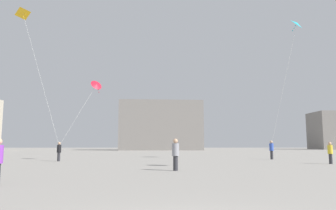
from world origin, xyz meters
name	(u,v)px	position (x,y,z in m)	size (l,w,h in m)	color
person_in_black	(59,151)	(-9.30, 22.88, 0.89)	(0.35, 0.35, 1.63)	#2D2D33
person_in_yellow	(330,152)	(11.89, 18.76, 0.88)	(0.35, 0.35, 1.61)	#2D2D33
person_in_grey	(176,153)	(0.26, 12.90, 0.95)	(0.38, 0.38, 1.73)	#2D2D33
person_in_blue	(271,149)	(10.07, 26.12, 0.98)	(0.39, 0.39, 1.80)	#2D2D33
kite_amber_delta	(24,16)	(-15.21, 27.77, 14.95)	(6.89, 5.58, 14.37)	yellow
kite_cyan_diamond	(297,24)	(12.50, 24.64, 13.00)	(3.32, 2.36, 12.31)	#1EB2C6
kite_crimson_diamond	(96,85)	(-6.49, 23.90, 6.80)	(3.45, 1.64, 6.01)	red
building_centre_hall	(161,126)	(-1.00, 78.44, 6.36)	(21.80, 9.55, 12.72)	gray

